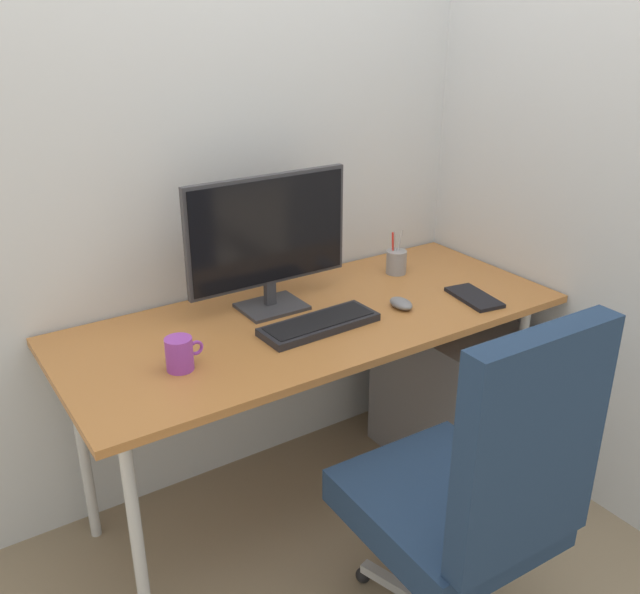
# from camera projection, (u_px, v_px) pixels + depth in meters

# --- Properties ---
(ground_plane) EXTENTS (8.00, 8.00, 0.00)m
(ground_plane) POSITION_uv_depth(u_px,v_px,m) (316.00, 497.00, 2.63)
(ground_plane) COLOR gray
(wall_back) EXTENTS (3.28, 0.04, 2.80)m
(wall_back) POSITION_uv_depth(u_px,v_px,m) (253.00, 105.00, 2.37)
(wall_back) COLOR silver
(wall_back) RESTS_ON ground_plane
(wall_side_right) EXTENTS (0.04, 2.29, 2.80)m
(wall_side_right) POSITION_uv_depth(u_px,v_px,m) (569.00, 106.00, 2.35)
(wall_side_right) COLOR silver
(wall_side_right) RESTS_ON ground_plane
(desk) EXTENTS (1.70, 0.71, 0.76)m
(desk) POSITION_uv_depth(u_px,v_px,m) (315.00, 330.00, 2.35)
(desk) COLOR #B27038
(desk) RESTS_ON ground_plane
(office_chair) EXTENTS (0.53, 0.58, 1.09)m
(office_chair) POSITION_uv_depth(u_px,v_px,m) (473.00, 493.00, 1.80)
(office_chair) COLOR black
(office_chair) RESTS_ON ground_plane
(filing_cabinet) EXTENTS (0.43, 0.52, 0.59)m
(filing_cabinet) POSITION_uv_depth(u_px,v_px,m) (450.00, 389.00, 2.79)
(filing_cabinet) COLOR slate
(filing_cabinet) RESTS_ON ground_plane
(monitor) EXTENTS (0.59, 0.17, 0.46)m
(monitor) POSITION_uv_depth(u_px,v_px,m) (268.00, 237.00, 2.29)
(monitor) COLOR #333338
(monitor) RESTS_ON desk
(keyboard) EXTENTS (0.40, 0.16, 0.03)m
(keyboard) POSITION_uv_depth(u_px,v_px,m) (319.00, 324.00, 2.24)
(keyboard) COLOR black
(keyboard) RESTS_ON desk
(mouse) EXTENTS (0.07, 0.10, 0.03)m
(mouse) POSITION_uv_depth(u_px,v_px,m) (401.00, 303.00, 2.38)
(mouse) COLOR slate
(mouse) RESTS_ON desk
(pen_holder) EXTENTS (0.08, 0.08, 0.17)m
(pen_holder) POSITION_uv_depth(u_px,v_px,m) (396.00, 262.00, 2.67)
(pen_holder) COLOR gray
(pen_holder) RESTS_ON desk
(notebook) EXTENTS (0.14, 0.23, 0.01)m
(notebook) POSITION_uv_depth(u_px,v_px,m) (474.00, 297.00, 2.46)
(notebook) COLOR black
(notebook) RESTS_ON desk
(coffee_mug) EXTENTS (0.11, 0.08, 0.10)m
(coffee_mug) POSITION_uv_depth(u_px,v_px,m) (180.00, 354.00, 1.98)
(coffee_mug) COLOR purple
(coffee_mug) RESTS_ON desk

